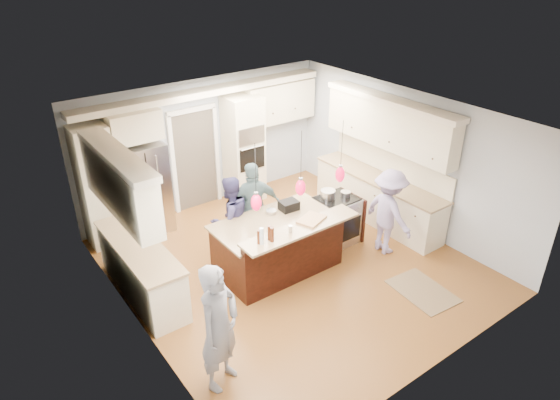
{
  "coord_description": "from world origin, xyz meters",
  "views": [
    {
      "loc": [
        -4.47,
        -5.72,
        5.12
      ],
      "look_at": [
        0.0,
        0.35,
        1.15
      ],
      "focal_mm": 32.0,
      "sensor_mm": 36.0,
      "label": 1
    }
  ],
  "objects_px": {
    "island_range": "(336,220)",
    "person_bar_end": "(219,328)",
    "refrigerator": "(143,189)",
    "kitchen_island": "(278,245)",
    "person_far_left": "(230,219)"
  },
  "relations": [
    {
      "from": "kitchen_island",
      "to": "person_far_left",
      "type": "relative_size",
      "value": 1.34
    },
    {
      "from": "island_range",
      "to": "refrigerator",
      "type": "bearing_deg",
      "value": 137.41
    },
    {
      "from": "kitchen_island",
      "to": "person_bar_end",
      "type": "height_order",
      "value": "person_bar_end"
    },
    {
      "from": "person_bar_end",
      "to": "person_far_left",
      "type": "height_order",
      "value": "person_bar_end"
    },
    {
      "from": "island_range",
      "to": "person_bar_end",
      "type": "height_order",
      "value": "person_bar_end"
    },
    {
      "from": "refrigerator",
      "to": "kitchen_island",
      "type": "distance_m",
      "value": 2.91
    },
    {
      "from": "refrigerator",
      "to": "person_bar_end",
      "type": "xyz_separation_m",
      "value": [
        -0.75,
        -4.16,
        -0.01
      ]
    },
    {
      "from": "kitchen_island",
      "to": "person_far_left",
      "type": "xyz_separation_m",
      "value": [
        -0.46,
        0.78,
        0.3
      ]
    },
    {
      "from": "refrigerator",
      "to": "island_range",
      "type": "relative_size",
      "value": 1.96
    },
    {
      "from": "kitchen_island",
      "to": "island_range",
      "type": "distance_m",
      "value": 1.41
    },
    {
      "from": "person_far_left",
      "to": "refrigerator",
      "type": "bearing_deg",
      "value": -68.3
    },
    {
      "from": "island_range",
      "to": "person_bar_end",
      "type": "xyz_separation_m",
      "value": [
        -3.46,
        -1.67,
        0.43
      ]
    },
    {
      "from": "refrigerator",
      "to": "kitchen_island",
      "type": "xyz_separation_m",
      "value": [
        1.3,
        -2.57,
        -0.41
      ]
    },
    {
      "from": "island_range",
      "to": "person_far_left",
      "type": "height_order",
      "value": "person_far_left"
    },
    {
      "from": "kitchen_island",
      "to": "person_far_left",
      "type": "bearing_deg",
      "value": 120.48
    }
  ]
}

